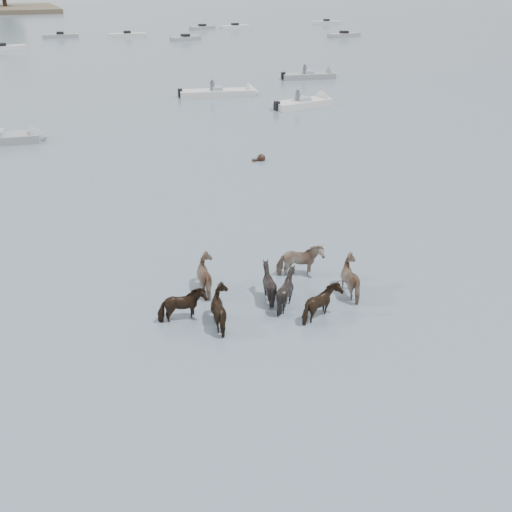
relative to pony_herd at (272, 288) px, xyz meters
name	(u,v)px	position (x,y,z in m)	size (l,w,h in m)	color
ground	(300,346)	(-0.30, -2.45, -0.45)	(400.00, 400.00, 0.00)	#4C5D6D
pony_herd	(272,288)	(0.00, 0.00, 0.00)	(6.75, 4.18, 1.27)	black
swimming_pony	(261,159)	(5.50, 13.17, -0.35)	(0.72, 0.44, 0.44)	black
motorboat_b	(11,138)	(-6.38, 22.26, -0.22)	(5.42, 2.44, 1.92)	gray
motorboat_c	(227,93)	(10.12, 30.02, -0.23)	(6.54, 3.05, 1.92)	silver
motorboat_d	(310,103)	(14.38, 24.03, -0.22)	(5.24, 2.33, 1.92)	silver
motorboat_e	(316,76)	(20.57, 34.32, -0.22)	(5.53, 2.59, 1.92)	gray
distant_flotilla	(44,42)	(0.09, 72.88, -0.19)	(108.31, 27.57, 0.93)	gray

